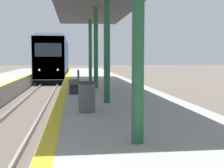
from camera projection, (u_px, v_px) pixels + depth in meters
The scene contains 3 objects.
train at pixel (55, 59), 35.91m from camera, with size 2.85×18.57×4.64m.
trash_bin at pixel (87, 97), 8.31m from camera, with size 0.47×0.47×0.82m.
bench at pixel (75, 81), 13.04m from camera, with size 0.44×1.83×0.92m.
Camera 1 is at (2.09, -2.16, 2.51)m, focal length 50.00 mm.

